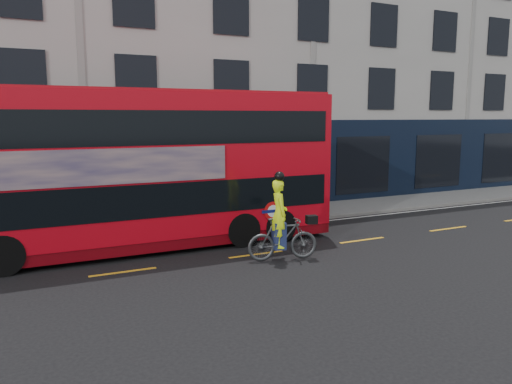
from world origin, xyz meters
TOP-DOWN VIEW (x-y plane):
  - ground at (0.00, 0.00)m, footprint 120.00×120.00m
  - pavement at (0.00, 6.50)m, footprint 60.00×3.00m
  - kerb at (0.00, 5.00)m, footprint 60.00×0.12m
  - building_terrace at (0.00, 12.94)m, footprint 50.00×10.07m
  - road_edge_line at (0.00, 4.70)m, footprint 58.00×0.10m
  - lane_dashes at (0.00, 1.50)m, footprint 58.00×0.12m
  - bus at (1.18, 3.80)m, footprint 12.33×2.91m
  - cyclist at (4.42, 0.66)m, footprint 2.17×1.03m

SIDE VIEW (x-z plane):
  - ground at x=0.00m, z-range 0.00..0.00m
  - road_edge_line at x=0.00m, z-range 0.00..0.01m
  - lane_dashes at x=0.00m, z-range 0.00..0.01m
  - pavement at x=0.00m, z-range 0.00..0.12m
  - kerb at x=0.00m, z-range 0.00..0.13m
  - cyclist at x=4.42m, z-range -0.43..2.17m
  - bus at x=1.18m, z-range 0.06..5.02m
  - building_terrace at x=0.00m, z-range -0.01..14.99m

